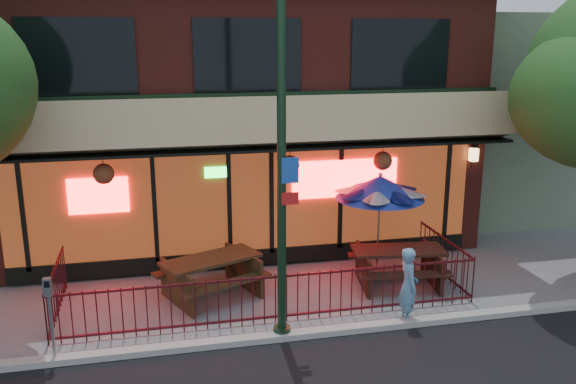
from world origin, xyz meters
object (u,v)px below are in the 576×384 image
Objects in this scene: picnic_table_right at (398,261)px; patio_umbrella at (380,187)px; street_light at (282,172)px; parking_meter_near at (50,306)px; pedestrian at (408,286)px; picnic_table_left at (211,271)px.

patio_umbrella is at bearing 95.60° from picnic_table_right.
street_light is at bearing -149.30° from picnic_table_right.
street_light is at bearing -0.04° from parking_meter_near.
picnic_table_right is 1.44× the size of parking_meter_near.
pedestrian is (-0.52, -1.74, 0.20)m from picnic_table_right.
picnic_table_right is at bearing -3.91° from picnic_table_left.
patio_umbrella is (-0.10, 1.01, 1.46)m from picnic_table_right.
street_light is 4.20m from patio_umbrella.
street_light reaches higher than parking_meter_near.
street_light is 3.48m from picnic_table_left.
pedestrian is 1.00× the size of parking_meter_near.
picnic_table_left is (-1.10, 2.07, -2.57)m from street_light.
patio_umbrella reaches higher than picnic_table_right.
picnic_table_left is 1.14× the size of picnic_table_right.
picnic_table_left is 4.33m from patio_umbrella.
picnic_table_right is 1.77m from patio_umbrella.
patio_umbrella reaches higher than picnic_table_left.
pedestrian reaches higher than picnic_table_right.
patio_umbrella reaches higher than parking_meter_near.
picnic_table_left is at bearing 35.49° from parking_meter_near.
parking_meter_near reaches higher than picnic_table_left.
pedestrian is at bearing 0.44° from parking_meter_near.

